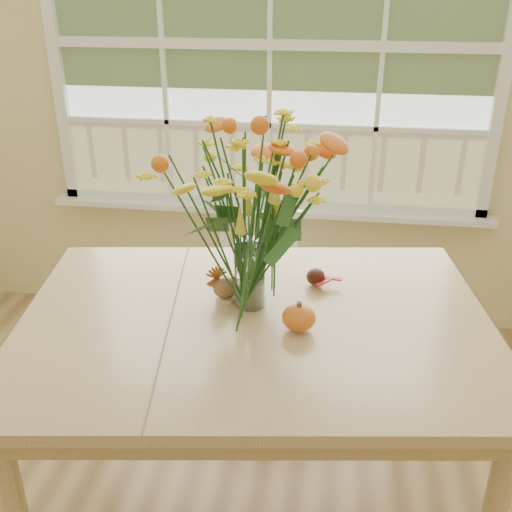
# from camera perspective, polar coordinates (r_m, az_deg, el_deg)

# --- Properties ---
(wall_back) EXTENTS (4.00, 0.02, 2.70)m
(wall_back) POSITION_cam_1_polar(r_m,az_deg,el_deg) (3.19, 1.38, 16.00)
(wall_back) COLOR beige
(wall_back) RESTS_ON floor
(window) EXTENTS (2.42, 0.12, 1.74)m
(window) POSITION_cam_1_polar(r_m,az_deg,el_deg) (3.13, 1.33, 19.15)
(window) COLOR silver
(window) RESTS_ON wall_back
(dining_table) EXTENTS (1.71, 1.33, 0.84)m
(dining_table) POSITION_cam_1_polar(r_m,az_deg,el_deg) (2.05, -0.08, -8.13)
(dining_table) COLOR tan
(dining_table) RESTS_ON floor
(windsor_chair) EXTENTS (0.50, 0.49, 0.85)m
(windsor_chair) POSITION_cam_1_polar(r_m,az_deg,el_deg) (2.87, 0.71, -3.65)
(windsor_chair) COLOR white
(windsor_chair) RESTS_ON floor
(flower_vase) EXTENTS (0.50, 0.50, 0.59)m
(flower_vase) POSITION_cam_1_polar(r_m,az_deg,el_deg) (1.93, -0.63, 4.53)
(flower_vase) COLOR white
(flower_vase) RESTS_ON dining_table
(pumpkin) EXTENTS (0.11, 0.11, 0.08)m
(pumpkin) POSITION_cam_1_polar(r_m,az_deg,el_deg) (1.92, 4.09, -5.99)
(pumpkin) COLOR #C55517
(pumpkin) RESTS_ON dining_table
(turkey_figurine) EXTENTS (0.12, 0.10, 0.12)m
(turkey_figurine) POSITION_cam_1_polar(r_m,az_deg,el_deg) (2.09, -2.85, -3.00)
(turkey_figurine) COLOR #CCB78C
(turkey_figurine) RESTS_ON dining_table
(dark_gourd) EXTENTS (0.13, 0.09, 0.06)m
(dark_gourd) POSITION_cam_1_polar(r_m,az_deg,el_deg) (2.20, 5.69, -2.05)
(dark_gourd) COLOR #38160F
(dark_gourd) RESTS_ON dining_table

